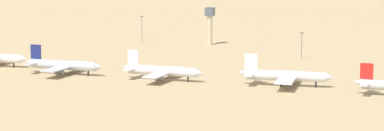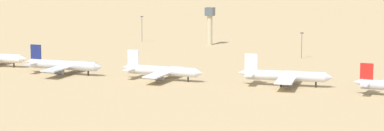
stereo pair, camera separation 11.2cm
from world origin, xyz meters
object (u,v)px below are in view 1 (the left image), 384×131
(light_pole_west, at_px, (302,43))
(control_tower, at_px, (210,22))
(parked_jet_navy_1, at_px, (63,65))
(parked_jet_white_2, at_px, (161,71))
(parked_jet_white_3, at_px, (285,76))
(light_pole_mid, at_px, (142,27))

(light_pole_west, bearing_deg, control_tower, 150.58)
(parked_jet_navy_1, xyz_separation_m, light_pole_west, (94.27, 96.23, 3.83))
(parked_jet_white_2, xyz_separation_m, light_pole_west, (42.99, 94.46, 3.97))
(parked_jet_navy_1, bearing_deg, parked_jet_white_3, 3.00)
(parked_jet_navy_1, distance_m, light_pole_west, 134.77)
(control_tower, xyz_separation_m, light_pole_mid, (-45.88, -2.42, -4.59))
(parked_jet_navy_1, relative_size, light_pole_mid, 2.49)
(parked_jet_navy_1, xyz_separation_m, parked_jet_white_3, (108.26, 7.56, 0.06))
(light_pole_west, height_order, light_pole_mid, light_pole_mid)
(light_pole_mid, bearing_deg, parked_jet_navy_1, -81.48)
(parked_jet_white_2, height_order, light_pole_west, light_pole_west)
(parked_jet_white_2, bearing_deg, light_pole_west, 65.60)
(parked_jet_white_3, height_order, light_pole_mid, light_pole_mid)
(parked_jet_navy_1, xyz_separation_m, control_tower, (26.07, 134.70, 9.66))
(light_pole_mid, bearing_deg, control_tower, 3.02)
(light_pole_west, bearing_deg, parked_jet_navy_1, -134.41)
(parked_jet_white_2, xyz_separation_m, control_tower, (-25.21, 132.92, 9.80))
(parked_jet_white_2, distance_m, light_pole_mid, 148.70)
(parked_jet_white_2, distance_m, light_pole_west, 103.86)
(parked_jet_navy_1, distance_m, parked_jet_white_3, 108.52)
(parked_jet_navy_1, bearing_deg, parked_jet_white_2, 0.99)
(parked_jet_white_3, distance_m, light_pole_west, 89.85)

